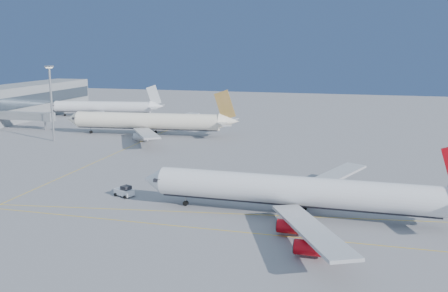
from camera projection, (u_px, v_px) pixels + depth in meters
ground at (201, 203)px, 104.01m from camera, size 500.00×500.00×0.00m
terminal at (3, 105)px, 211.86m from camera, size 18.40×110.00×15.00m
jet_bridge at (29, 116)px, 194.54m from camera, size 23.60×3.60×6.90m
taxiway_lines at (148, 190)px, 113.70m from camera, size 118.86×140.00×0.02m
airliner_virgin at (302, 192)px, 95.04m from camera, size 65.24×58.72×16.12m
airliner_etihad at (151, 121)px, 181.28m from camera, size 65.46×60.22×17.08m
airliner_third at (105, 107)px, 229.26m from camera, size 55.02×50.22×14.79m
pushback_tug at (125, 191)px, 108.36m from camera, size 4.87×3.92×2.46m
light_mast at (51, 97)px, 168.50m from camera, size 2.21×2.21×25.62m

